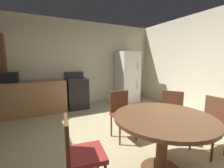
# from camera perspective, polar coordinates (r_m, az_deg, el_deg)

# --- Properties ---
(ground_plane) EXTENTS (14.00, 14.00, 0.00)m
(ground_plane) POSITION_cam_1_polar(r_m,az_deg,el_deg) (2.79, 7.25, -22.32)
(ground_plane) COLOR tan
(wall_back) EXTENTS (5.49, 0.12, 2.70)m
(wall_back) POSITION_cam_1_polar(r_m,az_deg,el_deg) (5.13, -11.71, 7.46)
(wall_back) COLOR beige
(wall_back) RESTS_ON ground
(wall_right) EXTENTS (0.12, 5.47, 2.70)m
(wall_right) POSITION_cam_1_polar(r_m,az_deg,el_deg) (4.58, 34.34, 6.08)
(wall_right) COLOR beige
(wall_right) RESTS_ON ground
(kitchen_counter) EXTENTS (1.84, 0.60, 0.90)m
(kitchen_counter) POSITION_cam_1_polar(r_m,az_deg,el_deg) (4.64, -28.45, -4.68)
(kitchen_counter) COLOR #9E754C
(kitchen_counter) RESTS_ON ground
(oven_range) EXTENTS (0.60, 0.60, 1.10)m
(oven_range) POSITION_cam_1_polar(r_m,az_deg,el_deg) (4.77, -13.05, -3.32)
(oven_range) COLOR black
(oven_range) RESTS_ON ground
(refrigerator) EXTENTS (0.68, 0.68, 1.76)m
(refrigerator) POSITION_cam_1_polar(r_m,az_deg,el_deg) (5.38, 5.79, 2.61)
(refrigerator) COLOR white
(refrigerator) RESTS_ON ground
(microwave) EXTENTS (0.44, 0.32, 0.26)m
(microwave) POSITION_cam_1_polar(r_m,az_deg,el_deg) (4.59, -34.35, 2.07)
(microwave) COLOR black
(microwave) RESTS_ON kitchen_counter
(dining_table) EXTENTS (1.23, 1.23, 0.76)m
(dining_table) POSITION_cam_1_polar(r_m,az_deg,el_deg) (2.07, 18.56, -15.35)
(dining_table) COLOR brown
(dining_table) RESTS_ON ground
(chair_west) EXTENTS (0.45, 0.45, 0.87)m
(chair_west) POSITION_cam_1_polar(r_m,az_deg,el_deg) (1.75, -12.37, -23.44)
(chair_west) COLOR brown
(chair_west) RESTS_ON ground
(chair_northeast) EXTENTS (0.56, 0.56, 0.87)m
(chair_northeast) POSITION_cam_1_polar(r_m,az_deg,el_deg) (3.07, 21.38, -9.64)
(chair_northeast) COLOR brown
(chair_northeast) RESTS_ON ground
(chair_east) EXTENTS (0.40, 0.40, 0.87)m
(chair_east) POSITION_cam_1_polar(r_m,az_deg,el_deg) (2.89, 33.43, -11.60)
(chair_east) COLOR brown
(chair_east) RESTS_ON ground
(chair_north) EXTENTS (0.41, 0.41, 0.87)m
(chair_north) POSITION_cam_1_polar(r_m,az_deg,el_deg) (2.88, 3.75, -10.25)
(chair_north) COLOR brown
(chair_north) RESTS_ON ground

